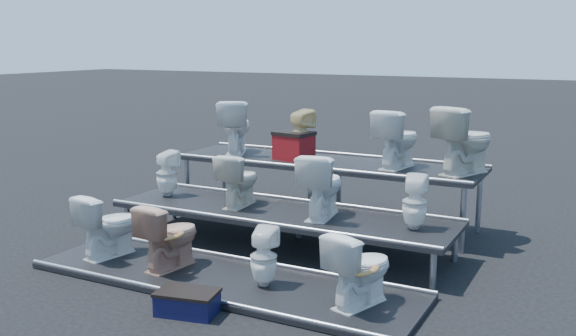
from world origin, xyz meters
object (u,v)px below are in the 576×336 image
at_px(toilet_11, 465,140).
at_px(toilet_4, 167,174).
at_px(toilet_2, 264,257).
at_px(red_crate, 294,147).
at_px(toilet_7, 415,202).
at_px(toilet_8, 235,126).
at_px(step_stool, 187,304).
at_px(toilet_5, 239,180).
at_px(toilet_9, 301,134).
at_px(toilet_6, 322,185).
at_px(toilet_10, 397,139).
at_px(toilet_1, 169,235).
at_px(toilet_3, 360,268).
at_px(toilet_0, 109,225).

bearing_deg(toilet_11, toilet_4, 44.18).
relative_size(toilet_2, red_crate, 1.27).
distance_m(toilet_7, red_crate, 2.41).
bearing_deg(toilet_8, toilet_11, 156.42).
relative_size(toilet_7, step_stool, 1.11).
relative_size(toilet_2, toilet_4, 0.99).
distance_m(toilet_5, toilet_8, 1.62).
relative_size(toilet_9, toilet_11, 0.82).
relative_size(toilet_2, toilet_6, 0.79).
bearing_deg(toilet_5, toilet_11, -155.39).
height_order(toilet_8, step_stool, toilet_8).
bearing_deg(step_stool, toilet_2, 54.71).
distance_m(toilet_5, toilet_10, 2.10).
height_order(toilet_6, toilet_9, toilet_9).
distance_m(toilet_1, toilet_8, 2.84).
bearing_deg(red_crate, toilet_3, -41.34).
bearing_deg(red_crate, toilet_7, -19.40).
bearing_deg(red_crate, toilet_4, -125.56).
relative_size(toilet_0, toilet_8, 0.94).
xyz_separation_m(toilet_2, toilet_11, (1.36, 2.60, 0.92)).
height_order(toilet_6, toilet_10, toilet_10).
xyz_separation_m(toilet_6, toilet_8, (-1.98, 1.30, 0.41)).
relative_size(toilet_1, toilet_2, 1.20).
bearing_deg(toilet_7, toilet_8, -31.31).
relative_size(toilet_6, red_crate, 1.60).
bearing_deg(toilet_1, toilet_9, -88.18).
bearing_deg(toilet_8, toilet_5, 99.73).
relative_size(toilet_9, red_crate, 1.45).
bearing_deg(toilet_3, toilet_2, 18.67).
relative_size(toilet_11, step_stool, 1.56).
height_order(toilet_4, toilet_8, toilet_8).
distance_m(toilet_0, toilet_5, 1.64).
xyz_separation_m(toilet_0, toilet_11, (3.38, 2.60, 0.85)).
distance_m(toilet_3, toilet_4, 3.48).
relative_size(toilet_11, red_crate, 1.77).
bearing_deg(toilet_11, toilet_5, 52.07).
relative_size(toilet_3, toilet_11, 0.85).
distance_m(toilet_1, red_crate, 2.59).
distance_m(toilet_4, toilet_8, 1.41).
bearing_deg(toilet_4, toilet_0, 109.93).
height_order(toilet_5, toilet_8, toilet_8).
relative_size(toilet_0, toilet_5, 1.11).
distance_m(toilet_0, toilet_7, 3.43).
relative_size(toilet_8, red_crate, 1.65).
bearing_deg(toilet_11, toilet_7, 104.20).
height_order(toilet_6, toilet_11, toilet_11).
bearing_deg(step_stool, toilet_10, 64.45).
distance_m(toilet_3, toilet_7, 1.35).
relative_size(toilet_2, toilet_8, 0.77).
relative_size(toilet_4, step_stool, 1.12).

